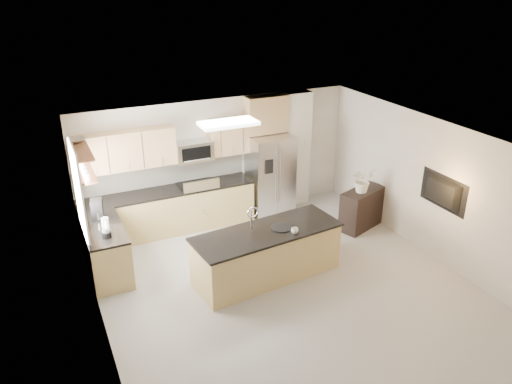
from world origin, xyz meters
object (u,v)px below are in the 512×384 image
island (267,253)px  television (440,193)px  refrigerator (270,175)px  credenza (362,208)px  blender (106,229)px  bowl (77,140)px  coffee_maker (97,210)px  platter (281,228)px  kettle (107,225)px  cup (295,231)px  range (198,205)px  microwave (193,151)px  flower_vase (363,174)px

island → television: television is taller
refrigerator → credenza: refrigerator is taller
blender → television: (5.58, -1.65, 0.27)m
credenza → bowl: size_ratio=2.72×
coffee_maker → television: 6.10m
platter → kettle: bearing=157.2°
cup → bowl: size_ratio=0.32×
kettle → range: bearing=31.2°
microwave → credenza: 3.70m
coffee_maker → island: bearing=-32.8°
range → flower_vase: flower_vase is taller
island → bowl: bowl is taller
platter → range: bearing=106.8°
platter → cup: bearing=-66.2°
island → credenza: bearing=12.0°
cup → kettle: size_ratio=0.50×
island → bowl: size_ratio=7.00×
refrigerator → television: 3.62m
microwave → coffee_maker: 2.32m
credenza → cup: (-2.26, -1.13, 0.53)m
cup → kettle: (-2.86, 1.42, 0.08)m
microwave → credenza: microwave is taller
flower_vase → television: (0.51, -1.56, 0.13)m
credenza → platter: (-2.38, -0.87, 0.50)m
range → blender: (-2.07, -1.47, 0.60)m
television → flower_vase: bearing=18.0°
platter → kettle: kettle is taller
cup → kettle: bearing=153.6°
platter → kettle: size_ratio=1.48×
television → microwave: bearing=47.2°
platter → kettle: 2.98m
refrigerator → island: 2.65m
island → platter: bearing=-9.3°
coffee_maker → flower_vase: 5.17m
kettle → coffee_maker: size_ratio=0.67×
island → platter: (0.26, -0.02, 0.46)m
television → credenza: bearing=14.5°
platter → coffee_maker: bearing=149.4°
kettle → flower_vase: (5.03, -0.33, 0.19)m
microwave → refrigerator: microwave is taller
refrigerator → bowl: 4.22m
flower_vase → television: size_ratio=0.72×
refrigerator → blender: size_ratio=4.94×
island → bowl: 3.75m
credenza → kettle: size_ratio=4.19×
refrigerator → television: size_ratio=1.65×
cup → credenza: bearing=26.6°
island → flower_vase: bearing=11.7°
refrigerator → coffee_maker: (-3.75, -0.67, 0.21)m
cup → microwave: bearing=106.8°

